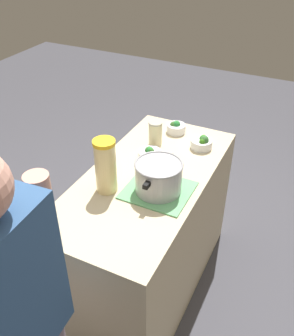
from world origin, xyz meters
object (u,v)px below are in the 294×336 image
mason_jar (155,133)px  broccoli_bowl_back (150,153)px  cooking_pot (159,176)px  person_cook (19,332)px  lemonade_pitcher (106,166)px  broccoli_bowl_center (202,143)px  broccoli_bowl_front (176,127)px

mason_jar → broccoli_bowl_back: (0.15, 0.03, -0.05)m
cooking_pot → person_cook: (0.91, -0.09, -0.08)m
lemonade_pitcher → mason_jar: 0.51m
lemonade_pitcher → broccoli_bowl_center: bearing=153.4°
broccoli_bowl_center → broccoli_bowl_back: broccoli_bowl_center is taller
broccoli_bowl_center → broccoli_bowl_back: (0.23, -0.23, -0.01)m
cooking_pot → lemonade_pitcher: size_ratio=1.07×
person_cook → lemonade_pitcher: bearing=-169.9°
person_cook → cooking_pot: bearing=174.2°
broccoli_bowl_back → cooking_pot: bearing=33.6°
cooking_pot → mason_jar: size_ratio=2.05×
cooking_pot → broccoli_bowl_back: 0.31m
lemonade_pitcher → cooking_pot: bearing=113.3°
cooking_pot → mason_jar: (-0.40, -0.20, -0.01)m
mason_jar → broccoli_bowl_center: 0.28m
lemonade_pitcher → person_cook: bearing=10.1°
broccoli_bowl_front → broccoli_bowl_center: size_ratio=0.93×
cooking_pot → broccoli_bowl_back: bearing=-146.4°
cooking_pot → broccoli_bowl_back: (-0.26, -0.17, -0.06)m
mason_jar → person_cook: person_cook is taller
broccoli_bowl_back → person_cook: 1.17m
mason_jar → broccoli_bowl_center: mason_jar is taller
broccoli_bowl_back → mason_jar: bearing=-166.9°
person_cook → mason_jar: bearing=-175.1°
broccoli_bowl_center → cooking_pot: bearing=-6.9°
broccoli_bowl_front → person_cook: (1.50, 0.06, -0.02)m
mason_jar → person_cook: 1.31m
cooking_pot → broccoli_bowl_front: cooking_pot is taller
mason_jar → broccoli_bowl_back: mason_jar is taller
lemonade_pitcher → broccoli_bowl_front: bearing=173.1°
broccoli_bowl_center → broccoli_bowl_back: size_ratio=0.97×
lemonade_pitcher → broccoli_bowl_back: bearing=169.7°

